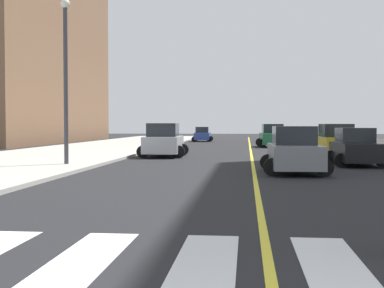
{
  "coord_description": "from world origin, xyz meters",
  "views": [
    {
      "loc": [
        -0.32,
        -3.42,
        1.99
      ],
      "look_at": [
        -3.14,
        24.14,
        0.97
      ],
      "focal_mm": 49.88,
      "sensor_mm": 36.0,
      "label": 1
    }
  ],
  "objects_px": {
    "car_silver_third": "(164,141)",
    "street_lamp": "(66,67)",
    "car_blue_fourth": "(202,135)",
    "car_yellow_second": "(336,142)",
    "car_black_seventh": "(355,148)",
    "car_green_sixth": "(273,136)",
    "car_gray_fifth": "(294,151)",
    "car_white_nearest": "(299,135)"
  },
  "relations": [
    {
      "from": "car_white_nearest",
      "to": "street_lamp",
      "type": "relative_size",
      "value": 0.52
    },
    {
      "from": "car_yellow_second",
      "to": "car_blue_fourth",
      "type": "xyz_separation_m",
      "value": [
        -10.55,
        28.74,
        -0.15
      ]
    },
    {
      "from": "car_silver_third",
      "to": "car_green_sixth",
      "type": "relative_size",
      "value": 1.01
    },
    {
      "from": "car_silver_third",
      "to": "street_lamp",
      "type": "bearing_deg",
      "value": -113.33
    },
    {
      "from": "car_gray_fifth",
      "to": "car_black_seventh",
      "type": "distance_m",
      "value": 5.54
    },
    {
      "from": "street_lamp",
      "to": "car_gray_fifth",
      "type": "bearing_deg",
      "value": -11.07
    },
    {
      "from": "car_blue_fourth",
      "to": "car_gray_fifth",
      "type": "distance_m",
      "value": 40.34
    },
    {
      "from": "car_silver_third",
      "to": "car_black_seventh",
      "type": "distance_m",
      "value": 11.95
    },
    {
      "from": "car_yellow_second",
      "to": "car_gray_fifth",
      "type": "relative_size",
      "value": 1.06
    },
    {
      "from": "car_gray_fifth",
      "to": "car_black_seventh",
      "type": "xyz_separation_m",
      "value": [
        3.32,
        4.43,
        -0.04
      ]
    },
    {
      "from": "car_yellow_second",
      "to": "car_silver_third",
      "type": "distance_m",
      "value": 10.55
    },
    {
      "from": "car_green_sixth",
      "to": "car_silver_third",
      "type": "bearing_deg",
      "value": 61.51
    },
    {
      "from": "car_silver_third",
      "to": "car_blue_fourth",
      "type": "distance_m",
      "value": 29.35
    },
    {
      "from": "car_blue_fourth",
      "to": "car_green_sixth",
      "type": "xyz_separation_m",
      "value": [
        7.4,
        -14.35,
        0.15
      ]
    },
    {
      "from": "car_green_sixth",
      "to": "car_black_seventh",
      "type": "height_order",
      "value": "car_green_sixth"
    },
    {
      "from": "car_gray_fifth",
      "to": "car_green_sixth",
      "type": "distance_m",
      "value": 25.38
    },
    {
      "from": "car_yellow_second",
      "to": "car_green_sixth",
      "type": "bearing_deg",
      "value": -79.82
    },
    {
      "from": "car_silver_third",
      "to": "car_blue_fourth",
      "type": "bearing_deg",
      "value": 88.13
    },
    {
      "from": "car_gray_fifth",
      "to": "street_lamp",
      "type": "distance_m",
      "value": 11.17
    },
    {
      "from": "car_white_nearest",
      "to": "car_black_seventh",
      "type": "xyz_separation_m",
      "value": [
        -0.45,
        -33.09,
        0.03
      ]
    },
    {
      "from": "street_lamp",
      "to": "car_blue_fourth",
      "type": "bearing_deg",
      "value": 85.05
    },
    {
      "from": "car_silver_third",
      "to": "car_black_seventh",
      "type": "height_order",
      "value": "car_silver_third"
    },
    {
      "from": "car_yellow_second",
      "to": "street_lamp",
      "type": "relative_size",
      "value": 0.6
    },
    {
      "from": "car_blue_fourth",
      "to": "car_green_sixth",
      "type": "bearing_deg",
      "value": -63.62
    },
    {
      "from": "car_white_nearest",
      "to": "street_lamp",
      "type": "height_order",
      "value": "street_lamp"
    },
    {
      "from": "car_white_nearest",
      "to": "car_yellow_second",
      "type": "relative_size",
      "value": 0.86
    },
    {
      "from": "street_lamp",
      "to": "car_black_seventh",
      "type": "bearing_deg",
      "value": 10.03
    },
    {
      "from": "car_black_seventh",
      "to": "car_green_sixth",
      "type": "bearing_deg",
      "value": -83.34
    },
    {
      "from": "car_silver_third",
      "to": "car_green_sixth",
      "type": "bearing_deg",
      "value": 61.89
    },
    {
      "from": "car_gray_fifth",
      "to": "car_white_nearest",
      "type": "bearing_deg",
      "value": -97.01
    },
    {
      "from": "car_white_nearest",
      "to": "car_blue_fourth",
      "type": "height_order",
      "value": "car_white_nearest"
    },
    {
      "from": "car_white_nearest",
      "to": "car_yellow_second",
      "type": "height_order",
      "value": "car_yellow_second"
    },
    {
      "from": "car_white_nearest",
      "to": "car_gray_fifth",
      "type": "distance_m",
      "value": 37.71
    },
    {
      "from": "car_blue_fourth",
      "to": "street_lamp",
      "type": "distance_m",
      "value": 38.04
    },
    {
      "from": "car_white_nearest",
      "to": "car_green_sixth",
      "type": "height_order",
      "value": "car_green_sixth"
    },
    {
      "from": "car_silver_third",
      "to": "car_white_nearest",
      "type": "bearing_deg",
      "value": 66.38
    },
    {
      "from": "car_black_seventh",
      "to": "street_lamp",
      "type": "bearing_deg",
      "value": 8.59
    },
    {
      "from": "car_white_nearest",
      "to": "car_yellow_second",
      "type": "distance_m",
      "value": 26.55
    },
    {
      "from": "car_yellow_second",
      "to": "car_blue_fourth",
      "type": "height_order",
      "value": "car_yellow_second"
    },
    {
      "from": "car_yellow_second",
      "to": "car_black_seventh",
      "type": "relative_size",
      "value": 1.11
    },
    {
      "from": "car_black_seventh",
      "to": "street_lamp",
      "type": "height_order",
      "value": "street_lamp"
    },
    {
      "from": "car_green_sixth",
      "to": "car_black_seventh",
      "type": "bearing_deg",
      "value": 95.82
    }
  ]
}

